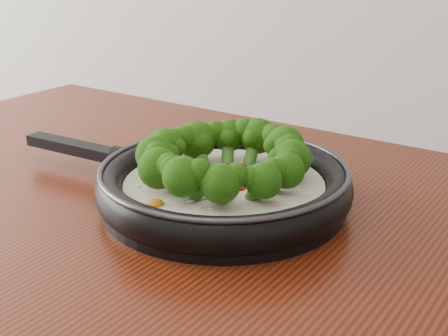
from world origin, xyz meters
The scene contains 1 object.
skillet centered at (-0.12, 1.13, 0.94)m, with size 0.50×0.33×0.09m.
Camera 1 is at (0.27, 0.57, 1.21)m, focal length 47.92 mm.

